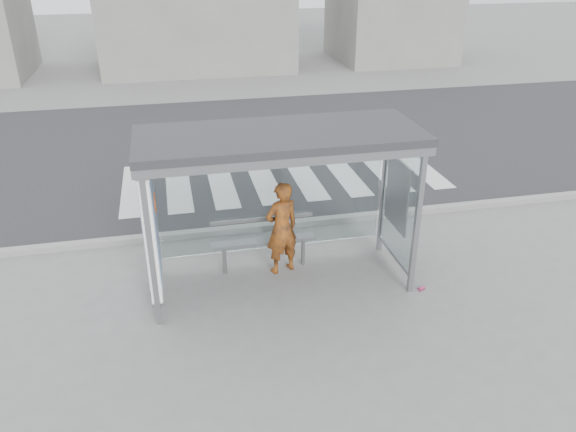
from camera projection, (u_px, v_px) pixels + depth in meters
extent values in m
plane|color=slate|center=(281.00, 282.00, 9.39)|extent=(80.00, 80.00, 0.00)
cube|color=#262628|center=(229.00, 146.00, 15.51)|extent=(30.00, 10.00, 0.01)
cube|color=gray|center=(261.00, 227.00, 11.07)|extent=(30.00, 0.18, 0.12)
cube|color=silver|center=(134.00, 190.00, 12.84)|extent=(0.55, 3.00, 0.00)
cube|color=silver|center=(178.00, 186.00, 13.04)|extent=(0.55, 3.00, 0.00)
cube|color=silver|center=(221.00, 182.00, 13.23)|extent=(0.55, 3.00, 0.00)
cube|color=silver|center=(263.00, 179.00, 13.42)|extent=(0.55, 3.00, 0.00)
cube|color=silver|center=(303.00, 176.00, 13.62)|extent=(0.55, 3.00, 0.00)
cube|color=silver|center=(343.00, 172.00, 13.81)|extent=(0.55, 3.00, 0.00)
cube|color=silver|center=(381.00, 169.00, 14.01)|extent=(0.55, 3.00, 0.00)
cube|color=silver|center=(418.00, 166.00, 14.20)|extent=(0.55, 3.00, 0.00)
cube|color=gray|center=(151.00, 251.00, 7.84)|extent=(0.08, 0.08, 2.50)
cube|color=gray|center=(417.00, 223.00, 8.61)|extent=(0.08, 0.08, 2.50)
cube|color=gray|center=(151.00, 208.00, 9.06)|extent=(0.08, 0.08, 2.50)
cube|color=gray|center=(384.00, 187.00, 9.84)|extent=(0.08, 0.08, 2.50)
cube|color=#2D2D30|center=(280.00, 136.00, 8.26)|extent=(4.25, 1.65, 0.12)
cube|color=gray|center=(291.00, 161.00, 7.64)|extent=(4.25, 0.06, 0.18)
cube|color=white|center=(272.00, 195.00, 9.43)|extent=(3.80, 0.02, 2.00)
cube|color=white|center=(150.00, 225.00, 8.43)|extent=(0.15, 1.25, 2.00)
cube|color=#2B589D|center=(156.00, 225.00, 8.44)|extent=(0.01, 1.10, 1.70)
cylinder|color=#EE5115|center=(155.00, 203.00, 8.55)|extent=(0.02, 0.32, 0.32)
cube|color=white|center=(400.00, 201.00, 9.20)|extent=(0.03, 1.25, 2.00)
cube|color=beige|center=(397.00, 194.00, 9.19)|extent=(0.03, 0.86, 1.16)
cube|color=slate|center=(195.00, 8.00, 24.03)|extent=(8.00, 5.00, 5.00)
imported|color=#E45015|center=(282.00, 228.00, 9.37)|extent=(0.69, 0.56, 1.65)
cube|color=slate|center=(264.00, 241.00, 9.55)|extent=(1.77, 0.22, 0.05)
cylinder|color=slate|center=(225.00, 260.00, 9.54)|extent=(0.07, 0.07, 0.52)
cylinder|color=slate|center=(303.00, 251.00, 9.81)|extent=(0.07, 0.07, 0.52)
cube|color=slate|center=(262.00, 219.00, 9.54)|extent=(1.77, 0.04, 0.06)
cylinder|color=#CF3D79|center=(422.00, 289.00, 9.17)|extent=(0.13, 0.10, 0.06)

